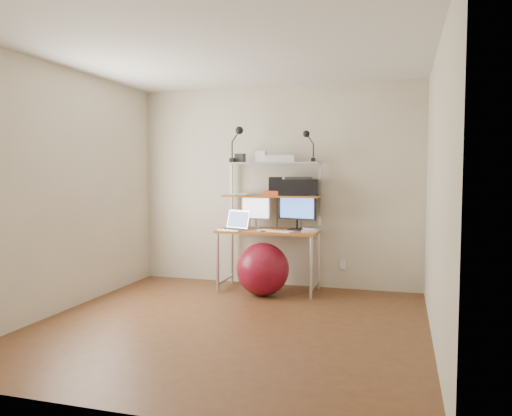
{
  "coord_description": "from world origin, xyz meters",
  "views": [
    {
      "loc": [
        1.53,
        -4.32,
        1.42
      ],
      "look_at": [
        -0.08,
        1.15,
        1.02
      ],
      "focal_mm": 35.0,
      "sensor_mm": 36.0,
      "label": 1
    }
  ],
  "objects": [
    {
      "name": "box_grey",
      "position": [
        -0.41,
        1.58,
        1.61
      ],
      "size": [
        0.11,
        0.11,
        0.11
      ],
      "primitive_type": "cube",
      "rotation": [
        0.0,
        0.0,
        -0.05
      ],
      "color": "#2E2E30",
      "rests_on": "top_shelf"
    },
    {
      "name": "phone",
      "position": [
        -0.03,
        1.31,
        0.74
      ],
      "size": [
        0.07,
        0.12,
        0.01
      ],
      "primitive_type": "cube",
      "rotation": [
        0.0,
        0.0,
        0.03
      ],
      "color": "black",
      "rests_on": "desktop"
    },
    {
      "name": "red_box",
      "position": [
        0.03,
        1.49,
        1.18
      ],
      "size": [
        0.21,
        0.15,
        0.06
      ],
      "primitive_type": "cube",
      "rotation": [
        0.0,
        0.0,
        -0.07
      ],
      "color": "#C4401F",
      "rests_on": "mid_shelf"
    },
    {
      "name": "keyboard",
      "position": [
        0.12,
        1.29,
        0.75
      ],
      "size": [
        0.45,
        0.24,
        0.01
      ],
      "primitive_type": "cube",
      "rotation": [
        0.0,
        0.0,
        -0.29
      ],
      "color": "white",
      "rests_on": "desktop"
    },
    {
      "name": "monitor_silver",
      "position": [
        -0.21,
        1.59,
        0.96
      ],
      "size": [
        0.37,
        0.13,
        0.41
      ],
      "rotation": [
        0.0,
        0.0,
        -0.02
      ],
      "color": "#A6A6AA",
      "rests_on": "desktop"
    },
    {
      "name": "clip_lamp_right",
      "position": [
        0.46,
        1.48,
        1.82
      ],
      "size": [
        0.15,
        0.08,
        0.37
      ],
      "color": "black",
      "rests_on": "top_shelf"
    },
    {
      "name": "laptop",
      "position": [
        -0.39,
        1.34,
        0.79
      ],
      "size": [
        0.41,
        0.37,
        0.29
      ],
      "rotation": [
        0.0,
        0.0,
        -0.39
      ],
      "color": "silver",
      "rests_on": "desktop"
    },
    {
      "name": "exercise_ball",
      "position": [
        -0.01,
        1.19,
        0.31
      ],
      "size": [
        0.61,
        0.61,
        0.61
      ],
      "primitive_type": "sphere",
      "color": "maroon",
      "rests_on": "floor"
    },
    {
      "name": "box_white",
      "position": [
        -0.12,
        1.52,
        1.62
      ],
      "size": [
        0.12,
        0.1,
        0.14
      ],
      "primitive_type": "cube",
      "rotation": [
        0.0,
        0.0,
        0.02
      ],
      "color": "white",
      "rests_on": "top_shelf"
    },
    {
      "name": "clip_lamp_left",
      "position": [
        -0.4,
        1.47,
        1.87
      ],
      "size": [
        0.17,
        0.1,
        0.43
      ],
      "color": "black",
      "rests_on": "top_shelf"
    },
    {
      "name": "printer",
      "position": [
        0.32,
        1.6,
        1.26
      ],
      "size": [
        0.52,
        0.4,
        0.22
      ],
      "rotation": [
        0.0,
        0.0,
        0.17
      ],
      "color": "black",
      "rests_on": "mid_shelf"
    },
    {
      "name": "mouse",
      "position": [
        0.48,
        1.29,
        0.75
      ],
      "size": [
        0.11,
        0.08,
        0.03
      ],
      "primitive_type": "cube",
      "rotation": [
        0.0,
        0.0,
        0.27
      ],
      "color": "white",
      "rests_on": "desktop"
    },
    {
      "name": "nas_cube",
      "position": [
        0.05,
        1.57,
        1.26
      ],
      "size": [
        0.17,
        0.17,
        0.22
      ],
      "primitive_type": "cube",
      "rotation": [
        0.0,
        0.0,
        0.15
      ],
      "color": "black",
      "rests_on": "mid_shelf"
    },
    {
      "name": "room",
      "position": [
        0.0,
        0.0,
        1.25
      ],
      "size": [
        3.6,
        3.6,
        3.6
      ],
      "color": "brown",
      "rests_on": "ground"
    },
    {
      "name": "computer_desk",
      "position": [
        0.0,
        1.5,
        0.96
      ],
      "size": [
        1.2,
        0.6,
        1.57
      ],
      "color": "#AC6621",
      "rests_on": "ground"
    },
    {
      "name": "monitor_black",
      "position": [
        0.32,
        1.52,
        0.99
      ],
      "size": [
        0.49,
        0.2,
        0.5
      ],
      "rotation": [
        0.0,
        0.0,
        -0.28
      ],
      "color": "black",
      "rests_on": "desktop"
    },
    {
      "name": "mac_mini",
      "position": [
        0.53,
        1.51,
        0.76
      ],
      "size": [
        0.24,
        0.24,
        0.04
      ],
      "primitive_type": "cube",
      "rotation": [
        0.0,
        0.0,
        -0.29
      ],
      "color": "silver",
      "rests_on": "desktop"
    },
    {
      "name": "paper_stack",
      "position": [
        -0.38,
        1.57,
        1.16
      ],
      "size": [
        0.4,
        0.4,
        0.02
      ],
      "color": "white",
      "rests_on": "mid_shelf"
    },
    {
      "name": "wall_outlet",
      "position": [
        0.85,
        1.79,
        0.3
      ],
      "size": [
        0.08,
        0.01,
        0.12
      ],
      "primitive_type": "cube",
      "color": "white",
      "rests_on": "room"
    },
    {
      "name": "scanner",
      "position": [
        0.1,
        1.59,
        1.6
      ],
      "size": [
        0.38,
        0.27,
        0.1
      ],
      "rotation": [
        0.0,
        0.0,
        0.12
      ],
      "color": "white",
      "rests_on": "top_shelf"
    }
  ]
}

